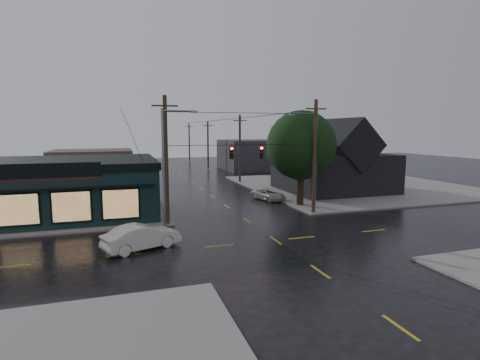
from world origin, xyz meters
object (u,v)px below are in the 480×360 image
object	(u,v)px
corner_tree	(301,145)
utility_pole_ne	(313,214)
sedan_cream	(142,237)
suv_silver	(268,194)
utility_pole_nw	(168,225)

from	to	relation	value
corner_tree	utility_pole_ne	distance (m)	7.03
sedan_cream	suv_silver	world-z (taller)	sedan_cream
suv_silver	utility_pole_nw	bearing A→B (deg)	-164.27
utility_pole_nw	sedan_cream	size ratio (longest dim) A/B	2.09
utility_pole_ne	suv_silver	xyz separation A→B (m)	(-1.24, 7.62, 0.59)
utility_pole_nw	suv_silver	distance (m)	14.03
utility_pole_ne	sedan_cream	bearing A→B (deg)	-159.87
utility_pole_nw	suv_silver	bearing A→B (deg)	32.92
corner_tree	utility_pole_nw	bearing A→B (deg)	-165.09
corner_tree	sedan_cream	size ratio (longest dim) A/B	1.92
corner_tree	sedan_cream	distance (m)	19.05
utility_pole_nw	utility_pole_ne	size ratio (longest dim) A/B	1.00
corner_tree	utility_pole_ne	world-z (taller)	corner_tree
utility_pole_nw	sedan_cream	bearing A→B (deg)	-112.53
sedan_cream	suv_silver	distance (m)	19.34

